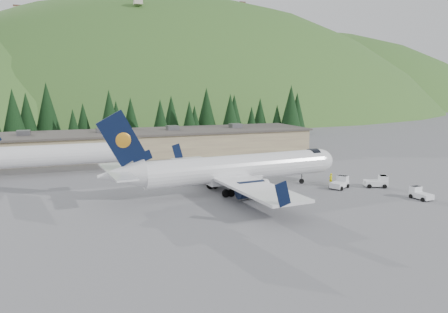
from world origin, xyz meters
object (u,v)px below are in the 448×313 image
Objects in this scene: baggage_tug_b at (378,182)px; ramp_worker at (331,179)px; second_airliner at (51,155)px; baggage_tug_c at (420,194)px; terminal_building at (150,142)px; baggage_tug_a at (340,183)px; airliner at (232,169)px.

baggage_tug_b reaches higher than ramp_worker.
baggage_tug_c is at bearing -37.42° from second_airliner.
baggage_tug_c is 56.73m from terminal_building.
baggage_tug_b is 6.72m from ramp_worker.
baggage_tug_b is 2.21× the size of ramp_worker.
baggage_tug_a is 46.07m from terminal_building.
baggage_tug_a reaches higher than ramp_worker.
terminal_building reaches higher than ramp_worker.
baggage_tug_b reaches higher than baggage_tug_c.
baggage_tug_a is at bearing -33.23° from second_airliner.
airliner is 32.53m from second_airliner.
airliner is 21.66m from baggage_tug_b.
baggage_tug_c is (6.02, -8.93, -0.07)m from baggage_tug_a.
baggage_tug_c is (21.44, -12.60, -2.45)m from airliner.
airliner is at bearing -84.05° from terminal_building.
baggage_tug_b is at bearing -18.19° from airliner.
second_airliner is 16.68× the size of ramp_worker.
airliner is at bearing 136.41° from baggage_tug_a.
airliner is 15.88m from ramp_worker.
second_airliner is 9.20× the size of baggage_tug_c.
baggage_tug_a is 2.18× the size of ramp_worker.
baggage_tug_c is 0.04× the size of terminal_building.
ramp_worker is at bearing 23.51° from baggage_tug_c.
second_airliner is 57.13m from baggage_tug_c.
baggage_tug_c is 1.81× the size of ramp_worker.
airliner is 24.99m from baggage_tug_c.
terminal_building is at bearing 144.01° from baggage_tug_b.
baggage_tug_b is 7.50m from baggage_tug_c.
terminal_building is (-19.39, 41.75, 1.85)m from baggage_tug_a.
baggage_tug_c is at bearing -34.88° from airliner.
baggage_tug_a is at bearing 31.29° from baggage_tug_c.
baggage_tug_c is 13.03m from ramp_worker.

